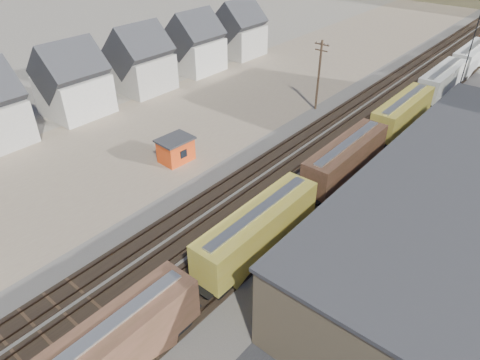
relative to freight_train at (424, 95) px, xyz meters
The scene contains 10 objects.
ground 50.55m from the freight_train, 94.32° to the right, with size 300.00×300.00×0.00m, color #6B6356.
ballast_bed 4.71m from the freight_train, behind, with size 18.00×200.00×0.06m, color #4C4742.
dirt_yard 26.09m from the freight_train, 156.54° to the right, with size 24.00×180.00×0.03m, color #796653.
rail_tracks 5.12m from the freight_train, behind, with size 11.40×200.00×0.24m.
freight_train is the anchor object (origin of this frame).
warehouse 27.70m from the freight_train, 66.18° to the right, with size 12.40×40.40×7.25m.
utility_pole_north 15.06m from the freight_train, 145.89° to the right, with size 2.20×0.32×10.00m.
radio_mast 11.77m from the freight_train, 77.18° to the left, with size 1.20×0.16×18.00m.
townhouse_row 45.53m from the freight_train, 146.17° to the right, with size 8.15×68.16×10.47m.
maintenance_shed 35.91m from the freight_train, 118.33° to the right, with size 3.30×4.15×2.92m.
Camera 1 is at (20.25, -9.78, 25.78)m, focal length 32.00 mm.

